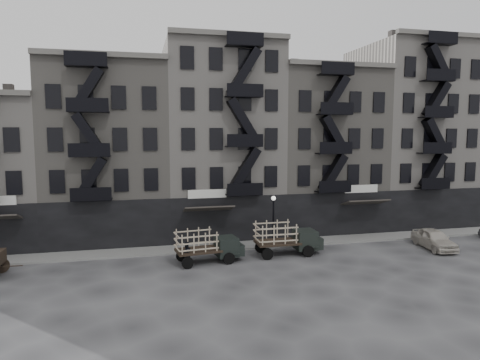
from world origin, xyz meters
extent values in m
plane|color=#38383A|center=(0.00, 0.00, 0.00)|extent=(140.00, 140.00, 0.00)
cube|color=slate|center=(0.00, 3.75, 0.07)|extent=(55.00, 2.50, 0.15)
cube|color=#4C4744|center=(-17.50, 10.00, 12.60)|extent=(0.70, 0.70, 1.20)
cube|color=gray|center=(-10.00, 10.00, 7.50)|extent=(10.00, 10.00, 15.00)
cube|color=black|center=(-10.00, 5.05, 2.00)|extent=(10.00, 0.35, 4.00)
cube|color=#595651|center=(-10.00, 4.85, 15.20)|extent=(10.00, 0.50, 0.40)
cube|color=#4C4744|center=(-13.00, 10.00, 15.60)|extent=(0.70, 0.70, 1.20)
cube|color=#4C4744|center=(-7.50, 10.00, 15.60)|extent=(0.70, 0.70, 1.20)
cube|color=#ACA69E|center=(0.00, 10.00, 8.50)|extent=(10.00, 10.00, 17.00)
cube|color=black|center=(0.00, 5.05, 2.00)|extent=(10.00, 0.35, 4.00)
cube|color=#595651|center=(0.00, 4.85, 17.20)|extent=(10.00, 0.50, 0.40)
cube|color=#4C4744|center=(-3.00, 10.00, 17.60)|extent=(0.70, 0.70, 1.20)
cube|color=#4C4744|center=(2.50, 10.00, 17.60)|extent=(0.70, 0.70, 1.20)
cube|color=gray|center=(10.00, 10.00, 7.50)|extent=(10.00, 10.00, 15.00)
cube|color=black|center=(10.00, 5.05, 2.00)|extent=(10.00, 0.35, 4.00)
cube|color=#595651|center=(10.00, 4.85, 15.20)|extent=(10.00, 0.50, 0.40)
cube|color=#4C4744|center=(7.00, 10.00, 15.60)|extent=(0.70, 0.70, 1.20)
cube|color=#4C4744|center=(12.50, 10.00, 15.60)|extent=(0.70, 0.70, 1.20)
cube|color=#ACA69E|center=(20.00, 10.00, 9.00)|extent=(10.00, 10.00, 18.00)
cube|color=black|center=(20.00, 5.05, 2.00)|extent=(10.00, 0.35, 4.00)
cube|color=#595651|center=(20.00, 4.85, 18.20)|extent=(10.00, 0.50, 0.40)
cube|color=#4C4744|center=(17.00, 10.00, 18.60)|extent=(0.70, 0.70, 1.20)
cube|color=#4C4744|center=(22.50, 10.00, 18.60)|extent=(0.70, 0.70, 1.20)
cylinder|color=black|center=(3.00, 2.60, 2.00)|extent=(0.14, 0.14, 4.00)
sphere|color=silver|center=(3.00, 2.60, 4.10)|extent=(0.36, 0.36, 0.36)
cylinder|color=black|center=(-16.51, 0.89, 0.53)|extent=(1.06, 0.15, 1.05)
cube|color=black|center=(-3.45, -0.07, 0.96)|extent=(3.32, 2.21, 0.16)
cube|color=black|center=(-1.36, 0.19, 1.05)|extent=(1.66, 1.82, 1.37)
cube|color=black|center=(-0.54, 0.30, 0.78)|extent=(0.90, 1.45, 0.82)
cylinder|color=black|center=(-1.33, -0.73, 0.41)|extent=(0.84, 0.30, 0.82)
cylinder|color=black|center=(-1.56, 1.09, 0.41)|extent=(0.84, 0.30, 0.82)
cylinder|color=black|center=(-4.33, -1.10, 0.41)|extent=(0.84, 0.30, 0.82)
cylinder|color=black|center=(-4.56, 0.71, 0.41)|extent=(0.84, 0.30, 0.82)
cube|color=black|center=(2.70, 0.61, 1.02)|extent=(3.30, 1.96, 0.17)
cube|color=black|center=(4.92, 0.60, 1.11)|extent=(1.56, 1.75, 1.45)
cube|color=black|center=(5.79, 0.59, 0.82)|extent=(0.78, 1.46, 0.87)
cylinder|color=black|center=(4.82, -0.37, 0.44)|extent=(0.87, 0.22, 0.87)
cylinder|color=black|center=(4.83, 1.57, 0.44)|extent=(0.87, 0.22, 0.87)
cylinder|color=black|center=(1.63, -0.35, 0.44)|extent=(0.87, 0.22, 0.87)
cylinder|color=black|center=(1.64, 1.59, 0.44)|extent=(0.87, 0.22, 0.87)
imported|color=#B9B2A6|center=(15.59, -0.50, 0.79)|extent=(2.44, 4.85, 1.59)
imported|color=black|center=(-4.36, -0.54, 0.88)|extent=(0.95, 0.79, 1.76)
camera|label=1|loc=(-7.41, -29.66, 9.29)|focal=32.00mm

